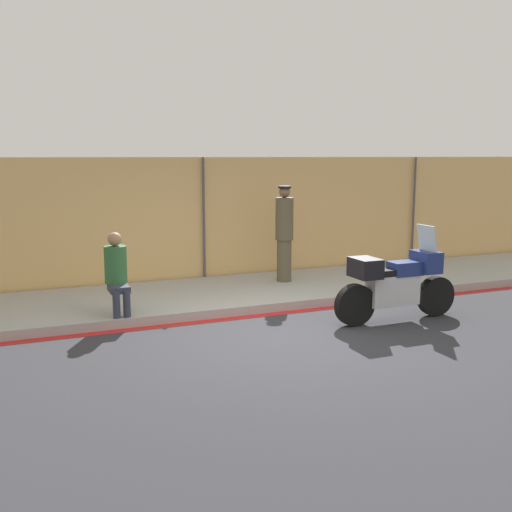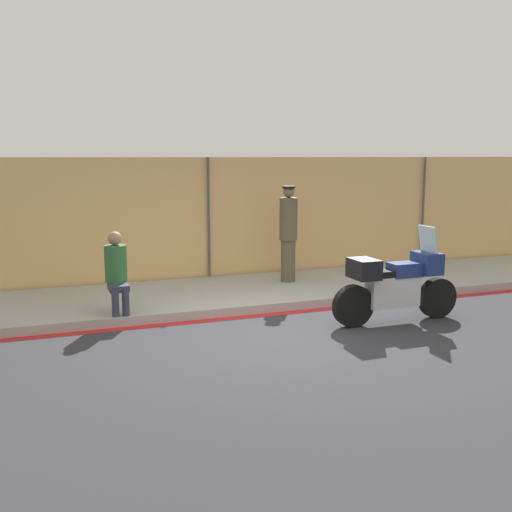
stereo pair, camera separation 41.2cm
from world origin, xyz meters
TOP-DOWN VIEW (x-y plane):
  - ground_plane at (0.00, 0.00)m, footprint 120.00×120.00m
  - sidewalk at (0.00, 2.57)m, footprint 37.94×2.59m
  - curb_paint_stripe at (0.00, 1.19)m, footprint 37.94×0.18m
  - storefront_fence at (-0.00, 3.95)m, footprint 36.04×0.17m
  - motorcycle at (1.95, 0.09)m, footprint 2.19×0.50m
  - officer_standing at (1.32, 2.87)m, footprint 0.35×0.35m
  - person_seated_on_curb at (-2.11, 1.72)m, footprint 0.35×0.64m

SIDE VIEW (x-z plane):
  - ground_plane at x=0.00m, z-range 0.00..0.00m
  - curb_paint_stripe at x=0.00m, z-range 0.00..0.01m
  - sidewalk at x=0.00m, z-range 0.00..0.15m
  - motorcycle at x=1.95m, z-range -0.14..1.36m
  - person_seated_on_curb at x=-2.11m, z-range 0.22..1.48m
  - officer_standing at x=1.32m, z-range 0.18..2.04m
  - storefront_fence at x=0.00m, z-range 0.00..2.56m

